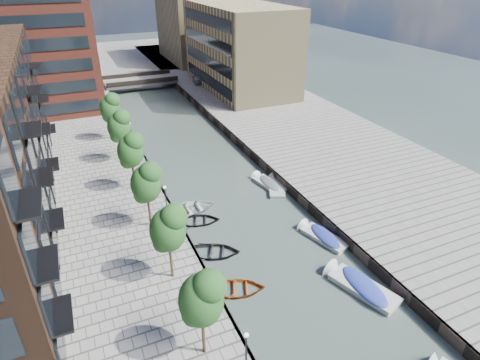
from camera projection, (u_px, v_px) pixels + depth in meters
water at (193, 153)px, 50.27m from camera, size 300.00×300.00×0.00m
quay_right at (303, 130)px, 55.68m from camera, size 20.00×140.00×1.00m
quay_wall_left at (144, 158)px, 47.88m from camera, size 0.25×140.00×1.00m
quay_wall_right at (237, 141)px, 52.18m from camera, size 0.25×140.00×1.00m
far_closure at (118, 57)px, 98.27m from camera, size 80.00×40.00×1.00m
tower at (17, 3)px, 56.72m from camera, size 18.00×18.00×30.00m
tan_block_near at (239, 47)px, 69.77m from camera, size 12.00×25.00×14.00m
tan_block_far at (193, 23)px, 90.20m from camera, size 12.00×20.00×16.00m
bridge at (140, 81)px, 75.33m from camera, size 13.00×6.00×1.30m
tree_1 at (201, 297)px, 21.42m from camera, size 2.50×2.50×5.95m
tree_2 at (168, 227)px, 27.05m from camera, size 2.50×2.50×5.95m
tree_3 at (146, 182)px, 32.67m from camera, size 2.50×2.50×5.95m
tree_4 at (130, 149)px, 38.30m from camera, size 2.50×2.50×5.95m
tree_5 at (119, 125)px, 43.93m from camera, size 2.50×2.50×5.95m
tree_6 at (110, 107)px, 49.56m from camera, size 2.50×2.50×5.95m
lamp_0 at (246, 355)px, 20.32m from camera, size 0.24×0.24×4.12m
lamp_1 at (166, 203)px, 33.19m from camera, size 0.24×0.24×4.12m
lamp_2 at (131, 135)px, 46.05m from camera, size 0.24×0.24×4.12m
sloop_1 at (214, 254)px, 32.84m from camera, size 5.27×4.67×0.90m
sloop_2 at (237, 291)px, 29.15m from camera, size 4.93×4.22×0.86m
sloop_3 at (191, 211)px, 38.48m from camera, size 5.15×3.83×1.02m
sloop_4 at (198, 222)px, 36.85m from camera, size 4.74×4.01×0.84m
motorboat_0 at (357, 285)px, 29.39m from camera, size 3.54×5.87×1.85m
motorboat_2 at (276, 186)px, 42.67m from camera, size 3.25×4.70×1.49m
motorboat_3 at (321, 236)px, 34.73m from camera, size 2.86×4.90×1.55m
motorboat_4 at (267, 183)px, 42.99m from camera, size 2.37×4.67×1.49m
car at (198, 80)px, 74.93m from camera, size 2.25×4.27×1.39m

